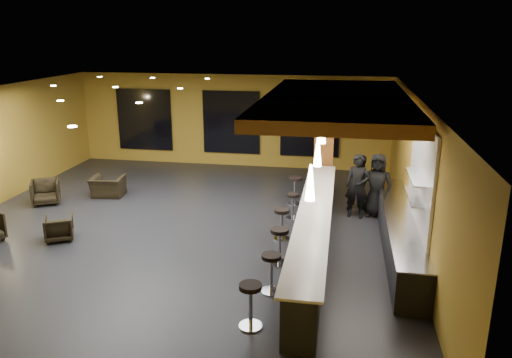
% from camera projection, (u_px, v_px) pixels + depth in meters
% --- Properties ---
extents(floor, '(12.00, 13.00, 0.10)m').
position_uv_depth(floor, '(180.00, 228.00, 13.47)').
color(floor, black).
rests_on(floor, ground).
extents(ceiling, '(12.00, 13.00, 0.10)m').
position_uv_depth(ceiling, '(174.00, 94.00, 12.44)').
color(ceiling, black).
extents(wall_back, '(12.00, 0.10, 3.50)m').
position_uv_depth(wall_back, '(232.00, 121.00, 19.13)').
color(wall_back, '#A47E24').
rests_on(wall_back, floor).
extents(wall_front, '(12.00, 0.10, 3.50)m').
position_uv_depth(wall_front, '(22.00, 287.00, 6.78)').
color(wall_front, '#A47E24').
rests_on(wall_front, floor).
extents(wall_right, '(0.10, 13.00, 3.50)m').
position_uv_depth(wall_right, '(418.00, 175.00, 11.96)').
color(wall_right, '#A47E24').
rests_on(wall_right, floor).
extents(wood_soffit, '(3.60, 8.00, 0.28)m').
position_uv_depth(wood_soffit, '(336.00, 100.00, 12.77)').
color(wood_soffit, '#B67235').
rests_on(wood_soffit, ceiling).
extents(window_left, '(2.20, 0.06, 2.40)m').
position_uv_depth(window_left, '(145.00, 120.00, 19.62)').
color(window_left, black).
rests_on(window_left, wall_back).
extents(window_center, '(2.20, 0.06, 2.40)m').
position_uv_depth(window_center, '(231.00, 122.00, 19.04)').
color(window_center, black).
rests_on(window_center, wall_back).
extents(window_right, '(2.20, 0.06, 2.40)m').
position_uv_depth(window_right, '(310.00, 125.00, 18.55)').
color(window_right, black).
rests_on(window_right, wall_back).
extents(tile_backsplash, '(0.06, 3.20, 2.40)m').
position_uv_depth(tile_backsplash, '(421.00, 177.00, 10.96)').
color(tile_backsplash, white).
rests_on(tile_backsplash, wall_right).
extents(bar_counter, '(0.60, 8.00, 1.00)m').
position_uv_depth(bar_counter, '(314.00, 233.00, 11.77)').
color(bar_counter, black).
rests_on(bar_counter, floor).
extents(bar_top, '(0.78, 8.10, 0.05)m').
position_uv_depth(bar_top, '(315.00, 212.00, 11.62)').
color(bar_top, white).
rests_on(bar_top, bar_counter).
extents(prep_counter, '(0.70, 6.00, 0.86)m').
position_uv_depth(prep_counter, '(399.00, 233.00, 11.93)').
color(prep_counter, black).
rests_on(prep_counter, floor).
extents(prep_top, '(0.72, 6.00, 0.03)m').
position_uv_depth(prep_top, '(400.00, 215.00, 11.80)').
color(prep_top, silver).
rests_on(prep_top, prep_counter).
extents(wall_shelf_lower, '(0.30, 1.50, 0.03)m').
position_uv_depth(wall_shelf_lower, '(414.00, 197.00, 10.90)').
color(wall_shelf_lower, silver).
rests_on(wall_shelf_lower, wall_right).
extents(wall_shelf_upper, '(0.30, 1.50, 0.03)m').
position_uv_depth(wall_shelf_upper, '(416.00, 177.00, 10.78)').
color(wall_shelf_upper, silver).
rests_on(wall_shelf_upper, wall_right).
extents(column, '(0.60, 0.60, 3.50)m').
position_uv_depth(column, '(324.00, 140.00, 15.75)').
color(column, brown).
rests_on(column, floor).
extents(pendant_0, '(0.20, 0.20, 0.70)m').
position_uv_depth(pendant_0, '(310.00, 183.00, 9.35)').
color(pendant_0, white).
rests_on(pendant_0, wood_soffit).
extents(pendant_1, '(0.20, 0.20, 0.70)m').
position_uv_depth(pendant_1, '(318.00, 152.00, 11.71)').
color(pendant_1, white).
rests_on(pendant_1, wood_soffit).
extents(pendant_2, '(0.20, 0.20, 0.70)m').
position_uv_depth(pendant_2, '(323.00, 131.00, 14.07)').
color(pendant_2, white).
rests_on(pendant_2, wood_soffit).
extents(staff_a, '(0.72, 0.54, 1.81)m').
position_uv_depth(staff_a, '(357.00, 186.00, 13.92)').
color(staff_a, black).
rests_on(staff_a, floor).
extents(staff_b, '(0.98, 0.88, 1.65)m').
position_uv_depth(staff_b, '(361.00, 183.00, 14.48)').
color(staff_b, black).
rests_on(staff_b, floor).
extents(staff_c, '(0.98, 0.74, 1.82)m').
position_uv_depth(staff_c, '(377.00, 185.00, 14.00)').
color(staff_c, black).
rests_on(staff_c, floor).
extents(armchair_b, '(0.91, 0.92, 0.62)m').
position_uv_depth(armchair_b, '(59.00, 228.00, 12.56)').
color(armchair_b, black).
rests_on(armchair_b, floor).
extents(armchair_c, '(1.08, 1.09, 0.74)m').
position_uv_depth(armchair_c, '(46.00, 192.00, 15.15)').
color(armchair_c, black).
rests_on(armchair_c, floor).
extents(armchair_d, '(1.08, 0.97, 0.64)m').
position_uv_depth(armchair_d, '(108.00, 187.00, 15.84)').
color(armchair_d, black).
rests_on(armchair_d, floor).
extents(bar_stool_0, '(0.43, 0.43, 0.85)m').
position_uv_depth(bar_stool_0, '(251.00, 300.00, 8.77)').
color(bar_stool_0, silver).
rests_on(bar_stool_0, floor).
extents(bar_stool_1, '(0.42, 0.42, 0.83)m').
position_uv_depth(bar_stool_1, '(271.00, 268.00, 9.97)').
color(bar_stool_1, silver).
rests_on(bar_stool_1, floor).
extents(bar_stool_2, '(0.43, 0.43, 0.86)m').
position_uv_depth(bar_stool_2, '(280.00, 242.00, 11.17)').
color(bar_stool_2, silver).
rests_on(bar_stool_2, floor).
extents(bar_stool_3, '(0.41, 0.41, 0.81)m').
position_uv_depth(bar_stool_3, '(282.00, 220.00, 12.51)').
color(bar_stool_3, silver).
rests_on(bar_stool_3, floor).
extents(bar_stool_4, '(0.37, 0.37, 0.73)m').
position_uv_depth(bar_stool_4, '(293.00, 203.00, 13.92)').
color(bar_stool_4, silver).
rests_on(bar_stool_4, floor).
extents(bar_stool_5, '(0.43, 0.43, 0.85)m').
position_uv_depth(bar_stool_5, '(295.00, 187.00, 15.04)').
color(bar_stool_5, silver).
rests_on(bar_stool_5, floor).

